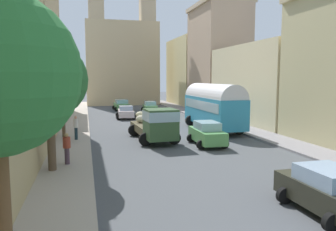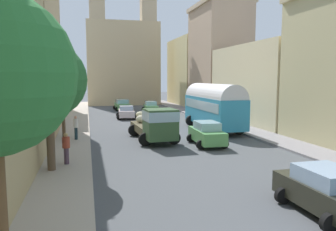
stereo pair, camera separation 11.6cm
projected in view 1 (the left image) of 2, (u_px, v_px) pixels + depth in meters
name	position (u px, v px, depth m)	size (l,w,h in m)	color
ground_plane	(159.00, 130.00, 29.34)	(154.00, 154.00, 0.00)	#4C4F53
sidewalk_left	(74.00, 132.00, 27.58)	(2.50, 70.00, 0.14)	#B2A597
sidewalk_right	(234.00, 126.00, 31.07)	(2.50, 70.00, 0.14)	gray
building_left_2	(27.00, 56.00, 25.87)	(4.29, 12.74, 12.59)	tan
building_left_3	(41.00, 79.00, 39.28)	(6.19, 13.42, 8.72)	beige
building_right_2	(261.00, 84.00, 33.63)	(5.33, 14.03, 7.82)	beige
building_right_3	(218.00, 58.00, 45.02)	(6.36, 9.37, 14.39)	tan
building_right_4	(189.00, 72.00, 56.18)	(4.99, 12.59, 11.08)	#D6C689
distant_church	(122.00, 60.00, 56.48)	(12.05, 6.09, 20.54)	tan
parked_bus_1	(213.00, 104.00, 28.97)	(3.28, 9.03, 4.06)	teal
cargo_truck_0	(155.00, 124.00, 23.56)	(3.12, 6.89, 2.49)	#32512E
car_0	(126.00, 112.00, 37.19)	(2.42, 3.83, 1.44)	silver
car_1	(122.00, 105.00, 46.60)	(2.45, 4.31, 1.54)	#50944E
car_2	(329.00, 191.00, 11.11)	(2.40, 3.84, 1.58)	#2A2A20
car_3	(207.00, 134.00, 22.44)	(2.26, 3.90, 1.62)	#559751
car_4	(150.00, 107.00, 44.34)	(2.31, 4.15, 1.46)	#559453
pedestrian_0	(67.00, 148.00, 16.99)	(0.55, 0.55, 1.77)	#4F3B4A
pedestrian_2	(76.00, 127.00, 23.78)	(0.44, 0.44, 1.85)	#1D333C
roadside_tree_1	(49.00, 80.00, 15.49)	(3.61, 3.61, 6.28)	brown
roadside_tree_2	(62.00, 86.00, 24.44)	(3.13, 3.13, 5.57)	brown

